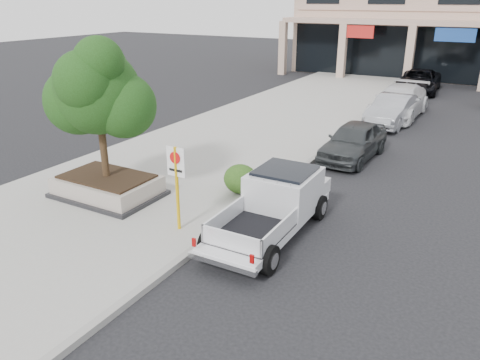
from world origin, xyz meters
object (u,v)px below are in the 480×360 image
planter (108,186)px  curb_car_a (354,141)px  planter_tree (105,92)px  pickup_truck (270,208)px  no_parking_sign (177,177)px  curb_car_d (419,81)px  curb_car_c (399,102)px  curb_car_b (392,110)px

planter → curb_car_a: 9.51m
planter_tree → pickup_truck: planter_tree is taller
no_parking_sign → curb_car_d: bearing=85.8°
no_parking_sign → curb_car_a: 8.84m
no_parking_sign → curb_car_c: no_parking_sign is taller
no_parking_sign → pickup_truck: bearing=27.9°
no_parking_sign → curb_car_a: no_parking_sign is taller
no_parking_sign → curb_car_a: size_ratio=0.54×
planter_tree → curb_car_d: size_ratio=0.74×
pickup_truck → curb_car_b: pickup_truck is taller
no_parking_sign → curb_car_d: size_ratio=0.43×
curb_car_b → pickup_truck: bearing=-86.4°
curb_car_b → curb_car_d: size_ratio=0.83×
planter → curb_car_d: (5.05, 23.61, 0.28)m
pickup_truck → planter: bearing=-176.1°
no_parking_sign → pickup_truck: size_ratio=0.45×
curb_car_a → curb_car_d: (-0.37, 15.80, 0.03)m
planter → pickup_truck: (5.42, 0.42, 0.32)m
curb_car_c → curb_car_d: curb_car_c is taller
planter → curb_car_a: curb_car_a is taller
planter → curb_car_c: (5.42, 15.84, 0.34)m
curb_car_b → curb_car_d: curb_car_d is taller
planter → curb_car_b: 15.00m
curb_car_a → planter_tree: bearing=-121.5°
planter → curb_car_d: size_ratio=0.59×
curb_car_b → curb_car_c: 1.89m
curb_car_b → curb_car_d: bearing=96.8°
planter → curb_car_d: bearing=77.9°
curb_car_d → planter_tree: bearing=-105.7°
planter_tree → curb_car_d: (4.92, 23.46, -2.66)m
curb_car_b → curb_car_a: bearing=-86.8°
planter → curb_car_b: curb_car_b is taller
no_parking_sign → curb_car_d: (1.78, 24.33, -0.88)m
planter_tree → no_parking_sign: (3.15, -0.87, -1.78)m
planter_tree → curb_car_a: size_ratio=0.95×
curb_car_a → curb_car_b: curb_car_b is taller
curb_car_b → no_parking_sign: bearing=-94.6°
curb_car_d → curb_car_c: bearing=-91.1°
no_parking_sign → curb_car_b: 14.86m
curb_car_c → planter_tree: bearing=-107.1°
pickup_truck → curb_car_b: (0.09, 13.53, -0.06)m
planter → curb_car_b: size_ratio=0.71×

